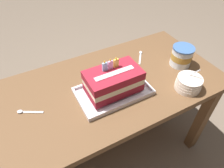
{
  "coord_description": "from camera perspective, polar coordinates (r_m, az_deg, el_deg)",
  "views": [
    {
      "loc": [
        -0.37,
        -0.7,
        1.44
      ],
      "look_at": [
        -0.01,
        -0.03,
        0.72
      ],
      "focal_mm": 32.21,
      "sensor_mm": 36.0,
      "label": 1
    }
  ],
  "objects": [
    {
      "name": "birthday_cake",
      "position": [
        0.98,
        0.36,
        0.9
      ],
      "size": [
        0.27,
        0.16,
        0.17
      ],
      "color": "maroon",
      "rests_on": "foil_tray"
    },
    {
      "name": "bowl_stack",
      "position": [
        1.11,
        20.92,
        0.2
      ],
      "size": [
        0.13,
        0.13,
        0.13
      ],
      "color": "silver",
      "rests_on": "dining_table"
    },
    {
      "name": "serving_spoon_near_tray",
      "position": [
        1.04,
        -23.66,
        -7.23
      ],
      "size": [
        0.12,
        0.07,
        0.01
      ],
      "color": "silver",
      "rests_on": "dining_table"
    },
    {
      "name": "ice_cream_tub",
      "position": [
        1.25,
        19.16,
        7.52
      ],
      "size": [
        0.12,
        0.12,
        0.12
      ],
      "color": "white",
      "rests_on": "dining_table"
    },
    {
      "name": "serving_spoon_by_bowls",
      "position": [
        1.3,
        8.08,
        8.2
      ],
      "size": [
        0.1,
        0.12,
        0.01
      ],
      "color": "silver",
      "rests_on": "dining_table"
    },
    {
      "name": "dining_table",
      "position": [
        1.16,
        -0.31,
        -3.63
      ],
      "size": [
        1.24,
        0.64,
        0.69
      ],
      "color": "brown",
      "rests_on": "ground_plane"
    },
    {
      "name": "ground_plane",
      "position": [
        1.64,
        -0.23,
        -17.64
      ],
      "size": [
        8.0,
        8.0,
        0.0
      ],
      "primitive_type": "plane",
      "color": "#6B5B4C"
    },
    {
      "name": "foil_tray",
      "position": [
        1.03,
        0.34,
        -2.19
      ],
      "size": [
        0.37,
        0.23,
        0.02
      ],
      "color": "silver",
      "rests_on": "dining_table"
    }
  ]
}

